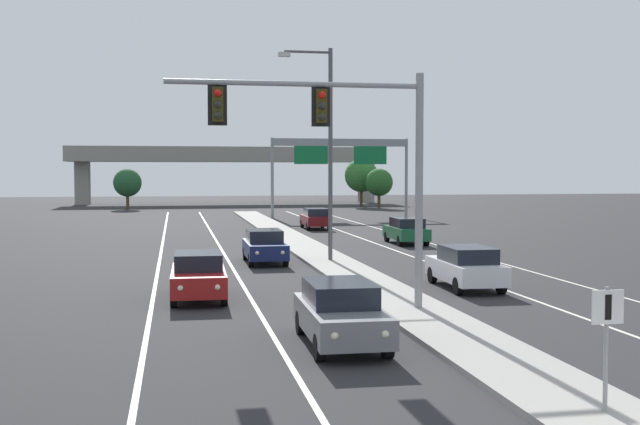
# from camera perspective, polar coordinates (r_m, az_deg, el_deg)

# --- Properties ---
(median_island) EXTENTS (2.40, 110.00, 0.15)m
(median_island) POSITION_cam_1_polar(r_m,az_deg,el_deg) (28.11, 4.42, -5.74)
(median_island) COLOR #9E9B93
(median_island) RESTS_ON ground
(lane_stripe_oncoming_center) EXTENTS (0.14, 100.00, 0.01)m
(lane_stripe_oncoming_center) POSITION_cam_1_polar(r_m,az_deg,el_deg) (34.20, -6.31, -4.30)
(lane_stripe_oncoming_center) COLOR silver
(lane_stripe_oncoming_center) RESTS_ON ground
(lane_stripe_receding_center) EXTENTS (0.14, 100.00, 0.01)m
(lane_stripe_receding_center) POSITION_cam_1_polar(r_m,az_deg,el_deg) (36.13, 8.76, -3.92)
(lane_stripe_receding_center) COLOR silver
(lane_stripe_receding_center) RESTS_ON ground
(edge_stripe_left) EXTENTS (0.14, 100.00, 0.01)m
(edge_stripe_left) POSITION_cam_1_polar(r_m,az_deg,el_deg) (34.12, -11.87, -4.36)
(edge_stripe_left) COLOR silver
(edge_stripe_left) RESTS_ON ground
(edge_stripe_right) EXTENTS (0.14, 100.00, 0.01)m
(edge_stripe_right) POSITION_cam_1_polar(r_m,az_deg,el_deg) (37.34, 13.55, -3.74)
(edge_stripe_right) COLOR silver
(edge_stripe_right) RESTS_ON ground
(overhead_signal_mast) EXTENTS (7.80, 0.44, 7.20)m
(overhead_signal_mast) POSITION_cam_1_polar(r_m,az_deg,el_deg) (23.38, 1.56, 5.42)
(overhead_signal_mast) COLOR gray
(overhead_signal_mast) RESTS_ON median_island
(median_sign_post) EXTENTS (0.60, 0.10, 2.20)m
(median_sign_post) POSITION_cam_1_polar(r_m,az_deg,el_deg) (14.55, 20.33, -8.13)
(median_sign_post) COLOR gray
(median_sign_post) RESTS_ON median_island
(street_lamp_median) EXTENTS (2.58, 0.28, 10.00)m
(street_lamp_median) POSITION_cam_1_polar(r_m,az_deg,el_deg) (36.79, 0.43, 5.27)
(street_lamp_median) COLOR #4C4C51
(street_lamp_median) RESTS_ON median_island
(car_oncoming_grey) EXTENTS (1.88, 4.49, 1.58)m
(car_oncoming_grey) POSITION_cam_1_polar(r_m,az_deg,el_deg) (19.58, 1.53, -7.37)
(car_oncoming_grey) COLOR slate
(car_oncoming_grey) RESTS_ON ground
(car_oncoming_red) EXTENTS (1.90, 4.50, 1.58)m
(car_oncoming_red) POSITION_cam_1_polar(r_m,az_deg,el_deg) (26.86, -8.93, -4.57)
(car_oncoming_red) COLOR maroon
(car_oncoming_red) RESTS_ON ground
(car_oncoming_navy) EXTENTS (1.85, 4.48, 1.58)m
(car_oncoming_navy) POSITION_cam_1_polar(r_m,az_deg,el_deg) (36.99, -4.09, -2.46)
(car_oncoming_navy) COLOR #141E4C
(car_oncoming_navy) RESTS_ON ground
(car_receding_white) EXTENTS (1.91, 4.51, 1.58)m
(car_receding_white) POSITION_cam_1_polar(r_m,az_deg,el_deg) (29.38, 10.67, -3.93)
(car_receding_white) COLOR silver
(car_receding_white) RESTS_ON ground
(car_receding_green) EXTENTS (1.89, 4.50, 1.58)m
(car_receding_green) POSITION_cam_1_polar(r_m,az_deg,el_deg) (46.84, 6.36, -1.31)
(car_receding_green) COLOR #195633
(car_receding_green) RESTS_ON ground
(car_receding_darkred) EXTENTS (1.88, 4.49, 1.58)m
(car_receding_darkred) POSITION_cam_1_polar(r_m,az_deg,el_deg) (58.59, -0.33, -0.43)
(car_receding_darkred) COLOR #5B0F14
(car_receding_darkred) RESTS_ON ground
(highway_sign_gantry) EXTENTS (13.28, 0.42, 7.50)m
(highway_sign_gantry) POSITION_cam_1_polar(r_m,az_deg,el_deg) (73.54, 1.51, 4.44)
(highway_sign_gantry) COLOR gray
(highway_sign_gantry) RESTS_ON ground
(overpass_bridge) EXTENTS (42.40, 6.40, 7.65)m
(overpass_bridge) POSITION_cam_1_polar(r_m,az_deg,el_deg) (106.10, -6.71, 3.78)
(overpass_bridge) COLOR gray
(overpass_bridge) RESTS_ON ground
(tree_far_right_a) EXTENTS (3.25, 3.25, 4.71)m
(tree_far_right_a) POSITION_cam_1_polar(r_m,az_deg,el_deg) (91.65, 4.37, 2.22)
(tree_far_right_a) COLOR #4C3823
(tree_far_right_a) RESTS_ON ground
(tree_far_left_c) EXTENTS (3.23, 3.23, 4.67)m
(tree_far_left_c) POSITION_cam_1_polar(r_m,az_deg,el_deg) (92.02, -13.97, 2.13)
(tree_far_left_c) COLOR #4C3823
(tree_far_left_c) RESTS_ON ground
(tree_far_right_c) EXTENTS (4.09, 4.09, 5.91)m
(tree_far_right_c) POSITION_cam_1_polar(r_m,az_deg,el_deg) (95.10, 3.05, 2.73)
(tree_far_right_c) COLOR #4C3823
(tree_far_right_c) RESTS_ON ground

